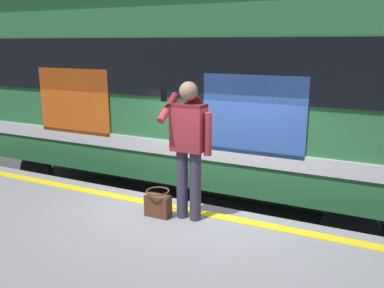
% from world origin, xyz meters
% --- Properties ---
extents(ground_plane, '(25.00, 25.00, 0.00)m').
position_xyz_m(ground_plane, '(0.00, 0.00, 0.00)').
color(ground_plane, '#3D3D3F').
extents(safety_line, '(12.17, 0.16, 0.01)m').
position_xyz_m(safety_line, '(0.00, 0.30, 1.11)').
color(safety_line, yellow).
rests_on(safety_line, platform).
extents(track_rail_near, '(16.15, 0.08, 0.16)m').
position_xyz_m(track_rail_near, '(0.00, -1.62, 0.08)').
color(track_rail_near, slate).
rests_on(track_rail_near, ground).
extents(track_rail_far, '(16.15, 0.08, 0.16)m').
position_xyz_m(track_rail_far, '(0.00, -3.05, 0.08)').
color(track_rail_far, slate).
rests_on(track_rail_far, ground).
extents(train_carriage, '(9.43, 3.02, 3.85)m').
position_xyz_m(train_carriage, '(1.17, -2.33, 2.46)').
color(train_carriage, '#2D723F').
rests_on(train_carriage, ground).
extents(passenger, '(0.57, 0.55, 1.69)m').
position_xyz_m(passenger, '(-0.11, 0.50, 2.11)').
color(passenger, '#383347').
rests_on(passenger, platform).
extents(handbag, '(0.32, 0.29, 0.35)m').
position_xyz_m(handbag, '(0.26, 0.62, 1.26)').
color(handbag, '#59331E').
rests_on(handbag, platform).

